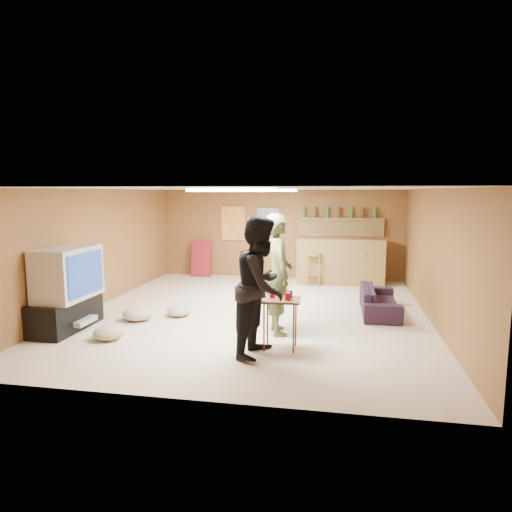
% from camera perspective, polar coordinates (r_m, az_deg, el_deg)
% --- Properties ---
extents(ground, '(7.00, 7.00, 0.00)m').
position_cam_1_polar(ground, '(8.21, -0.26, -7.12)').
color(ground, beige).
rests_on(ground, ground).
extents(ceiling, '(6.00, 7.00, 0.02)m').
position_cam_1_polar(ceiling, '(7.93, -0.27, 8.42)').
color(ceiling, silver).
rests_on(ceiling, ground).
extents(wall_back, '(6.00, 0.02, 2.20)m').
position_cam_1_polar(wall_back, '(11.43, 3.03, 2.78)').
color(wall_back, brown).
rests_on(wall_back, ground).
extents(wall_front, '(6.00, 0.02, 2.20)m').
position_cam_1_polar(wall_front, '(4.66, -8.39, -5.07)').
color(wall_front, brown).
rests_on(wall_front, ground).
extents(wall_left, '(0.02, 7.00, 2.20)m').
position_cam_1_polar(wall_left, '(9.05, -19.27, 0.94)').
color(wall_left, brown).
rests_on(wall_left, ground).
extents(wall_right, '(0.02, 7.00, 2.20)m').
position_cam_1_polar(wall_right, '(8.00, 21.35, -0.04)').
color(wall_right, brown).
rests_on(wall_right, ground).
extents(tv_stand, '(0.55, 1.30, 0.50)m').
position_cam_1_polar(tv_stand, '(7.80, -22.66, -6.68)').
color(tv_stand, black).
rests_on(tv_stand, ground).
extents(dvd_box, '(0.35, 0.50, 0.08)m').
position_cam_1_polar(dvd_box, '(7.71, -21.24, -7.54)').
color(dvd_box, '#B2B2B7').
rests_on(dvd_box, tv_stand).
extents(tv_body, '(0.60, 1.10, 0.80)m').
position_cam_1_polar(tv_body, '(7.63, -22.49, -1.99)').
color(tv_body, '#B2B2B7').
rests_on(tv_body, tv_stand).
extents(tv_screen, '(0.02, 0.95, 0.65)m').
position_cam_1_polar(tv_screen, '(7.47, -20.49, -2.10)').
color(tv_screen, navy).
rests_on(tv_screen, tv_body).
extents(bar_counter, '(2.00, 0.60, 1.10)m').
position_cam_1_polar(bar_counter, '(10.86, 10.50, -0.55)').
color(bar_counter, brown).
rests_on(bar_counter, ground).
extents(bar_lip, '(2.10, 0.12, 0.05)m').
position_cam_1_polar(bar_lip, '(10.54, 10.57, 2.20)').
color(bar_lip, '#432315').
rests_on(bar_lip, bar_counter).
extents(bar_shelf, '(2.00, 0.18, 0.05)m').
position_cam_1_polar(bar_shelf, '(11.21, 10.63, 4.60)').
color(bar_shelf, brown).
rests_on(bar_shelf, bar_backing).
extents(bar_backing, '(2.00, 0.14, 0.60)m').
position_cam_1_polar(bar_backing, '(11.25, 10.59, 3.08)').
color(bar_backing, brown).
rests_on(bar_backing, bar_counter).
extents(poster_left, '(0.60, 0.03, 0.85)m').
position_cam_1_polar(poster_left, '(11.59, -2.89, 4.09)').
color(poster_left, '#BF3F26').
rests_on(poster_left, wall_back).
extents(poster_right, '(0.55, 0.03, 0.80)m').
position_cam_1_polar(poster_right, '(11.42, 1.52, 4.04)').
color(poster_right, '#334C99').
rests_on(poster_right, wall_back).
extents(folding_chair_stack, '(0.50, 0.26, 0.91)m').
position_cam_1_polar(folding_chair_stack, '(11.75, -6.84, -0.32)').
color(folding_chair_stack, maroon).
rests_on(folding_chair_stack, ground).
extents(ceiling_panel_front, '(1.20, 0.60, 0.04)m').
position_cam_1_polar(ceiling_panel_front, '(6.46, -2.79, 8.22)').
color(ceiling_panel_front, white).
rests_on(ceiling_panel_front, ceiling).
extents(ceiling_panel_back, '(1.20, 0.60, 0.04)m').
position_cam_1_polar(ceiling_panel_back, '(9.11, 1.16, 8.18)').
color(ceiling_panel_back, white).
rests_on(ceiling_panel_back, ceiling).
extents(person_olive, '(0.64, 0.78, 1.83)m').
position_cam_1_polar(person_olive, '(6.89, 2.77, -2.26)').
color(person_olive, '#4D5632').
rests_on(person_olive, ground).
extents(person_black, '(0.87, 1.02, 1.85)m').
position_cam_1_polar(person_black, '(5.98, 0.65, -3.79)').
color(person_black, black).
rests_on(person_black, ground).
extents(sofa, '(0.64, 1.61, 0.47)m').
position_cam_1_polar(sofa, '(8.44, 15.19, -5.35)').
color(sofa, black).
rests_on(sofa, ground).
extents(tray_table, '(0.56, 0.45, 0.71)m').
position_cam_1_polar(tray_table, '(6.33, 3.04, -8.45)').
color(tray_table, '#432315').
rests_on(tray_table, ground).
extents(cup_red_near, '(0.09, 0.09, 0.10)m').
position_cam_1_polar(cup_red_near, '(6.29, 2.06, -4.76)').
color(cup_red_near, '#A70B11').
rests_on(cup_red_near, tray_table).
extents(cup_red_far, '(0.08, 0.08, 0.11)m').
position_cam_1_polar(cup_red_far, '(6.15, 3.98, -5.04)').
color(cup_red_far, '#A70B11').
rests_on(cup_red_far, tray_table).
extents(cup_blue, '(0.08, 0.08, 0.10)m').
position_cam_1_polar(cup_blue, '(6.28, 4.23, -4.78)').
color(cup_blue, navy).
rests_on(cup_blue, tray_table).
extents(bar_stool_left, '(0.35, 0.35, 1.10)m').
position_cam_1_polar(bar_stool_left, '(10.57, 7.26, -0.71)').
color(bar_stool_left, brown).
rests_on(bar_stool_left, ground).
extents(bar_stool_right, '(0.47, 0.47, 1.26)m').
position_cam_1_polar(bar_stool_right, '(10.72, 13.37, -0.30)').
color(bar_stool_right, brown).
rests_on(bar_stool_right, ground).
extents(cushion_near_tv, '(0.67, 0.67, 0.24)m').
position_cam_1_polar(cushion_near_tv, '(7.99, -14.49, -6.94)').
color(cushion_near_tv, tan).
rests_on(cushion_near_tv, ground).
extents(cushion_mid, '(0.44, 0.44, 0.19)m').
position_cam_1_polar(cushion_mid, '(8.11, -9.61, -6.75)').
color(cushion_mid, tan).
rests_on(cushion_mid, ground).
extents(cushion_far, '(0.56, 0.56, 0.20)m').
position_cam_1_polar(cushion_far, '(7.11, -17.94, -9.09)').
color(cushion_far, tan).
rests_on(cushion_far, ground).
extents(bottle_row, '(1.76, 0.08, 0.26)m').
position_cam_1_polar(bottle_row, '(11.18, 10.34, 5.39)').
color(bottle_row, '#3F7233').
rests_on(bottle_row, bar_shelf).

